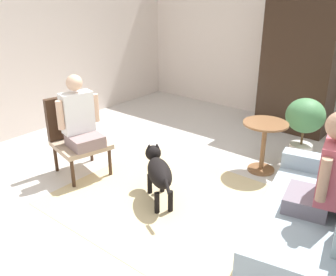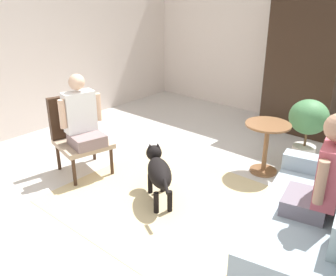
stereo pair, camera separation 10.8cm
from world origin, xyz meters
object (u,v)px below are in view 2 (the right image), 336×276
Objects in this scene: couch at (319,227)px; person_on_armchair at (82,117)px; round_end_table at (266,141)px; armoire_cabinet at (305,66)px; dog at (159,171)px; person_on_couch at (324,175)px; armchair at (78,130)px; potted_plant at (308,125)px.

couch is 2.86m from person_on_armchair.
person_on_armchair is at bearing -138.85° from round_end_table.
dog is at bearing -95.59° from armoire_cabinet.
person_on_couch is 1.06× the size of person_on_armchair.
person_on_armchair is at bearing -173.42° from dog.
couch is 1.69m from dog.
armoire_cabinet is (1.43, 3.20, 0.30)m from person_on_armchair.
person_on_couch reaches higher than armchair.
couch is at bearing 5.66° from armchair.
person_on_couch is at bearing 6.32° from person_on_armchair.
person_on_couch reaches higher than dog.
person_on_armchair is 0.93× the size of potted_plant.
dog is (-1.68, -0.20, 0.05)m from couch.
couch is 3.27m from armoire_cabinet.
armoire_cabinet reaches higher than potted_plant.
person_on_couch is 0.43× the size of armoire_cabinet.
armchair is 1.05× the size of potted_plant.
couch is 2.17× the size of person_on_armchair.
armchair is 1.45× the size of round_end_table.
couch is at bearing -64.36° from armoire_cabinet.
potted_plant reaches higher than dog.
person_on_couch reaches higher than potted_plant.
potted_plant is 0.43× the size of armoire_cabinet.
potted_plant reaches higher than couch.
armoire_cabinet is (-1.35, 2.90, 0.23)m from person_on_couch.
person_on_armchair is 1.14× the size of dog.
round_end_table is (1.71, 1.49, -0.33)m from person_on_armchair.
person_on_armchair is at bearing -173.23° from couch.
person_on_couch is 1.72m from dog.
person_on_armchair is at bearing -173.68° from person_on_couch.
dog is (-0.58, -1.36, -0.07)m from round_end_table.
person_on_couch is at bearing -138.53° from couch.
potted_plant is at bearing 44.23° from person_on_armchair.
person_on_couch is at bearing 5.22° from armchair.
person_on_couch reaches higher than couch.
armoire_cabinet reaches higher than dog.
couch is at bearing -64.34° from potted_plant.
person_on_couch is at bearing -47.96° from round_end_table.
armoire_cabinet is at bearing 84.41° from dog.
couch is 1.83m from potted_plant.
potted_plant is at bearing 114.49° from person_on_couch.
dog is (-1.65, -0.18, -0.46)m from person_on_couch.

